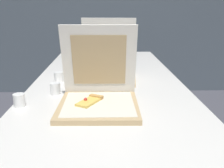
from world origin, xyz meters
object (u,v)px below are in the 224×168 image
pizza_box_middle (108,69)px  cup_white_near_center (55,89)px  pizza_box_front (98,95)px  cup_white_near_left (19,100)px  table (108,93)px  cup_white_mid (59,77)px  cup_white_far (74,67)px

pizza_box_middle → cup_white_near_center: bearing=-124.7°
pizza_box_front → pizza_box_middle: 0.51m
cup_white_near_center → cup_white_near_left: bearing=-127.5°
pizza_box_middle → cup_white_near_center: pizza_box_middle is taller
table → cup_white_mid: size_ratio=39.53×
cup_white_near_center → cup_white_mid: same height
cup_white_far → cup_white_mid: bearing=-103.6°
cup_white_near_left → cup_white_near_center: 0.22m
pizza_box_middle → cup_white_near_left: 0.64m
cup_white_near_center → cup_white_mid: bearing=95.1°
pizza_box_front → pizza_box_middle: bearing=85.9°
table → cup_white_mid: 0.32m
pizza_box_middle → cup_white_near_center: size_ratio=6.61×
table → cup_white_far: bearing=124.5°
cup_white_near_left → cup_white_far: bearing=75.4°
pizza_box_middle → cup_white_near_center: 0.43m
pizza_box_front → cup_white_far: (-0.19, 0.67, -0.02)m
cup_white_near_left → cup_white_far: (0.17, 0.66, 0.00)m
pizza_box_front → cup_white_near_center: 0.29m
pizza_box_front → cup_white_near_left: bearing=179.7°
pizza_box_front → cup_white_near_left: 0.36m
cup_white_far → pizza_box_middle: bearing=-35.0°
pizza_box_front → cup_white_near_left: pizza_box_front is taller
cup_white_near_left → cup_white_near_center: same height
cup_white_mid → cup_white_far: bearing=76.4°
cup_white_near_left → pizza_box_front: bearing=-1.6°
pizza_box_middle → cup_white_far: (-0.24, 0.17, -0.02)m
pizza_box_middle → cup_white_mid: (-0.30, -0.09, -0.02)m
table → pizza_box_middle: 0.20m
pizza_box_front → cup_white_near_left: (-0.36, 0.01, -0.02)m
pizza_box_front → cup_white_mid: (-0.25, 0.42, -0.02)m
pizza_box_front → table: bearing=83.3°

